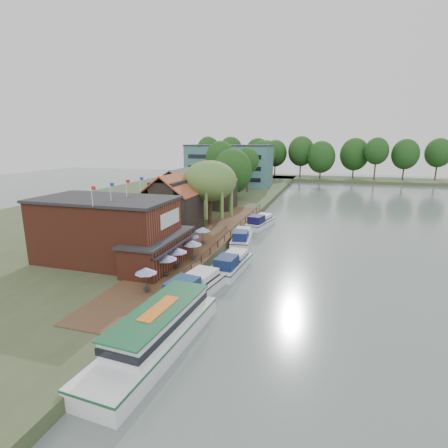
% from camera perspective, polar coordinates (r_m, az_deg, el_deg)
% --- Properties ---
extents(ground, '(260.00, 260.00, 0.00)m').
position_cam_1_polar(ground, '(37.49, 3.46, -9.20)').
color(ground, slate).
rests_on(ground, ground).
extents(land_bank, '(50.00, 140.00, 1.00)m').
position_cam_1_polar(land_bank, '(79.69, -11.78, 3.10)').
color(land_bank, '#384728').
rests_on(land_bank, ground).
extents(quay_deck, '(6.00, 50.00, 0.10)m').
position_cam_1_polar(quay_deck, '(48.39, -2.96, -2.61)').
color(quay_deck, '#47301E').
rests_on(quay_deck, land_bank).
extents(quay_rail, '(0.20, 49.00, 1.00)m').
position_cam_1_polar(quay_rail, '(47.90, 0.28, -2.20)').
color(quay_rail, black).
rests_on(quay_rail, land_bank).
extents(pub, '(20.00, 11.00, 7.30)m').
position_cam_1_polar(pub, '(40.56, -16.39, -1.05)').
color(pub, maroon).
rests_on(pub, land_bank).
extents(hotel_block, '(25.40, 12.40, 12.30)m').
position_cam_1_polar(hotel_block, '(108.17, 0.87, 9.59)').
color(hotel_block, '#38666B').
rests_on(hotel_block, land_bank).
extents(cottage_a, '(8.60, 7.60, 8.50)m').
position_cam_1_polar(cottage_a, '(53.71, -8.61, 3.46)').
color(cottage_a, black).
rests_on(cottage_a, land_bank).
extents(cottage_b, '(9.60, 8.60, 8.50)m').
position_cam_1_polar(cottage_b, '(63.91, -7.20, 5.09)').
color(cottage_b, beige).
rests_on(cottage_b, land_bank).
extents(cottage_c, '(7.60, 7.60, 8.50)m').
position_cam_1_polar(cottage_c, '(70.80, -1.24, 6.00)').
color(cottage_c, black).
rests_on(cottage_c, land_bank).
extents(willow, '(8.60, 8.60, 10.43)m').
position_cam_1_polar(willow, '(56.42, -2.31, 5.07)').
color(willow, '#476B2D').
rests_on(willow, land_bank).
extents(umbrella_0, '(2.01, 2.01, 2.38)m').
position_cam_1_polar(umbrella_0, '(32.37, -12.56, -8.91)').
color(umbrella_0, navy).
rests_on(umbrella_0, quay_deck).
extents(umbrella_1, '(2.39, 2.39, 2.38)m').
position_cam_1_polar(umbrella_1, '(35.58, -9.49, -6.68)').
color(umbrella_1, navy).
rests_on(umbrella_1, quay_deck).
extents(umbrella_2, '(2.26, 2.26, 2.38)m').
position_cam_1_polar(umbrella_2, '(37.54, -7.70, -5.54)').
color(umbrella_2, '#1B1E97').
rests_on(umbrella_2, quay_deck).
extents(umbrella_3, '(2.19, 2.19, 2.38)m').
position_cam_1_polar(umbrella_3, '(39.95, -5.15, -4.29)').
color(umbrella_3, navy).
rests_on(umbrella_3, quay_deck).
extents(umbrella_4, '(2.43, 2.43, 2.38)m').
position_cam_1_polar(umbrella_4, '(43.17, -5.60, -2.94)').
color(umbrella_4, '#221B98').
rests_on(umbrella_4, quay_deck).
extents(umbrella_5, '(2.11, 2.11, 2.38)m').
position_cam_1_polar(umbrella_5, '(45.80, -3.48, -1.94)').
color(umbrella_5, '#1A4990').
rests_on(umbrella_5, quay_deck).
extents(cruiser_0, '(4.73, 10.34, 2.42)m').
position_cam_1_polar(cruiser_0, '(33.37, -5.04, -9.93)').
color(cruiser_0, silver).
rests_on(cruiser_0, ground).
extents(cruiser_1, '(3.59, 9.40, 2.21)m').
position_cam_1_polar(cruiser_1, '(39.72, 1.26, -6.14)').
color(cruiser_1, silver).
rests_on(cruiser_1, ground).
extents(cruiser_2, '(4.11, 9.37, 2.16)m').
position_cam_1_polar(cruiser_2, '(50.41, 2.93, -1.91)').
color(cruiser_2, silver).
rests_on(cruiser_2, ground).
extents(cruiser_3, '(4.81, 9.84, 2.27)m').
position_cam_1_polar(cruiser_3, '(60.13, 5.94, 0.61)').
color(cruiser_3, silver).
rests_on(cruiser_3, ground).
extents(tour_boat, '(4.78, 13.95, 2.99)m').
position_cam_1_polar(tour_boat, '(25.85, -11.21, -16.83)').
color(tour_boat, silver).
rests_on(tour_boat, ground).
extents(swan, '(0.44, 0.44, 0.44)m').
position_cam_1_polar(swan, '(27.58, -11.07, -17.82)').
color(swan, white).
rests_on(swan, ground).
extents(bank_tree_0, '(8.90, 8.90, 11.75)m').
position_cam_1_polar(bank_tree_0, '(80.89, 1.41, 8.09)').
color(bank_tree_0, '#143811').
rests_on(bank_tree_0, land_bank).
extents(bank_tree_1, '(7.37, 7.37, 13.44)m').
position_cam_1_polar(bank_tree_1, '(89.46, -0.60, 9.15)').
color(bank_tree_1, '#143811').
rests_on(bank_tree_1, land_bank).
extents(bank_tree_2, '(6.00, 6.00, 11.78)m').
position_cam_1_polar(bank_tree_2, '(93.59, 3.83, 8.80)').
color(bank_tree_2, '#143811').
rests_on(bank_tree_2, land_bank).
extents(bank_tree_3, '(7.33, 7.33, 13.44)m').
position_cam_1_polar(bank_tree_3, '(114.27, 6.20, 10.01)').
color(bank_tree_3, '#143811').
rests_on(bank_tree_3, land_bank).
extents(bank_tree_4, '(6.13, 6.13, 12.25)m').
position_cam_1_polar(bank_tree_4, '(120.05, 6.91, 9.87)').
color(bank_tree_4, '#143811').
rests_on(bank_tree_4, land_bank).
extents(bank_tree_5, '(7.15, 7.15, 13.62)m').
position_cam_1_polar(bank_tree_5, '(129.96, 7.02, 10.43)').
color(bank_tree_5, '#143811').
rests_on(bank_tree_5, land_bank).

